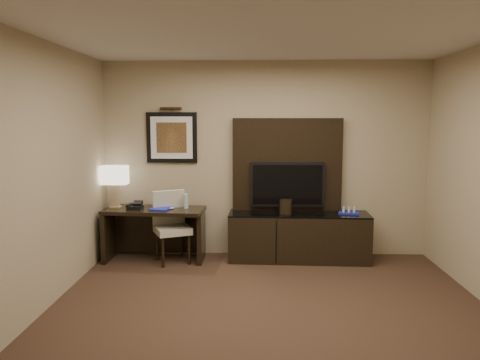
{
  "coord_description": "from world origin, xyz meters",
  "views": [
    {
      "loc": [
        -0.16,
        -4.0,
        1.93
      ],
      "look_at": [
        -0.33,
        1.8,
        1.15
      ],
      "focal_mm": 35.0,
      "sensor_mm": 36.0,
      "label": 1
    }
  ],
  "objects_px": {
    "tv": "(287,184)",
    "desk_phone": "(135,206)",
    "minibar_tray": "(349,210)",
    "table_lamp": "(115,185)",
    "water_bottle": "(186,201)",
    "ice_bucket": "(286,207)",
    "credenza": "(298,237)",
    "desk_chair": "(172,229)",
    "desk": "(155,234)"
  },
  "relations": [
    {
      "from": "tv",
      "to": "table_lamp",
      "type": "height_order",
      "value": "same"
    },
    {
      "from": "desk_phone",
      "to": "minibar_tray",
      "type": "bearing_deg",
      "value": 4.84
    },
    {
      "from": "tv",
      "to": "table_lamp",
      "type": "xyz_separation_m",
      "value": [
        -2.35,
        -0.12,
        -0.0
      ]
    },
    {
      "from": "tv",
      "to": "desk_chair",
      "type": "height_order",
      "value": "tv"
    },
    {
      "from": "credenza",
      "to": "table_lamp",
      "type": "xyz_separation_m",
      "value": [
        -2.5,
        0.02,
        0.69
      ]
    },
    {
      "from": "desk",
      "to": "table_lamp",
      "type": "height_order",
      "value": "table_lamp"
    },
    {
      "from": "water_bottle",
      "to": "desk_phone",
      "type": "bearing_deg",
      "value": -172.67
    },
    {
      "from": "credenza",
      "to": "water_bottle",
      "type": "height_order",
      "value": "water_bottle"
    },
    {
      "from": "water_bottle",
      "to": "minibar_tray",
      "type": "distance_m",
      "value": 2.19
    },
    {
      "from": "tv",
      "to": "credenza",
      "type": "bearing_deg",
      "value": -42.69
    },
    {
      "from": "table_lamp",
      "to": "ice_bucket",
      "type": "height_order",
      "value": "table_lamp"
    },
    {
      "from": "tv",
      "to": "desk_phone",
      "type": "relative_size",
      "value": 5.27
    },
    {
      "from": "desk_chair",
      "to": "table_lamp",
      "type": "distance_m",
      "value": 1.0
    },
    {
      "from": "table_lamp",
      "to": "minibar_tray",
      "type": "xyz_separation_m",
      "value": [
        3.16,
        -0.05,
        -0.32
      ]
    },
    {
      "from": "table_lamp",
      "to": "desk_phone",
      "type": "relative_size",
      "value": 3.21
    },
    {
      "from": "desk_chair",
      "to": "tv",
      "type": "bearing_deg",
      "value": -13.4
    },
    {
      "from": "table_lamp",
      "to": "ice_bucket",
      "type": "bearing_deg",
      "value": -1.31
    },
    {
      "from": "credenza",
      "to": "ice_bucket",
      "type": "height_order",
      "value": "ice_bucket"
    },
    {
      "from": "minibar_tray",
      "to": "credenza",
      "type": "bearing_deg",
      "value": 177.86
    },
    {
      "from": "desk",
      "to": "minibar_tray",
      "type": "xyz_separation_m",
      "value": [
        2.62,
        0.03,
        0.34
      ]
    },
    {
      "from": "desk",
      "to": "credenza",
      "type": "height_order",
      "value": "desk"
    },
    {
      "from": "desk",
      "to": "credenza",
      "type": "distance_m",
      "value": 1.95
    },
    {
      "from": "minibar_tray",
      "to": "table_lamp",
      "type": "bearing_deg",
      "value": 179.13
    },
    {
      "from": "tv",
      "to": "desk_chair",
      "type": "bearing_deg",
      "value": -169.0
    },
    {
      "from": "desk_chair",
      "to": "water_bottle",
      "type": "height_order",
      "value": "desk_chair"
    },
    {
      "from": "tv",
      "to": "desk_phone",
      "type": "xyz_separation_m",
      "value": [
        -2.04,
        -0.25,
        -0.26
      ]
    },
    {
      "from": "water_bottle",
      "to": "ice_bucket",
      "type": "relative_size",
      "value": 1.04
    },
    {
      "from": "minibar_tray",
      "to": "tv",
      "type": "bearing_deg",
      "value": 168.57
    },
    {
      "from": "desk_chair",
      "to": "ice_bucket",
      "type": "distance_m",
      "value": 1.54
    },
    {
      "from": "ice_bucket",
      "to": "credenza",
      "type": "bearing_deg",
      "value": 9.33
    },
    {
      "from": "desk_phone",
      "to": "minibar_tray",
      "type": "xyz_separation_m",
      "value": [
        2.86,
        0.08,
        -0.06
      ]
    },
    {
      "from": "tv",
      "to": "desk_phone",
      "type": "bearing_deg",
      "value": -173.13
    },
    {
      "from": "table_lamp",
      "to": "water_bottle",
      "type": "height_order",
      "value": "table_lamp"
    },
    {
      "from": "desk",
      "to": "table_lamp",
      "type": "distance_m",
      "value": 0.86
    },
    {
      "from": "table_lamp",
      "to": "minibar_tray",
      "type": "height_order",
      "value": "table_lamp"
    },
    {
      "from": "credenza",
      "to": "desk_chair",
      "type": "bearing_deg",
      "value": -172.66
    },
    {
      "from": "credenza",
      "to": "desk_chair",
      "type": "xyz_separation_m",
      "value": [
        -1.69,
        -0.16,
        0.13
      ]
    },
    {
      "from": "tv",
      "to": "water_bottle",
      "type": "distance_m",
      "value": 1.4
    },
    {
      "from": "table_lamp",
      "to": "water_bottle",
      "type": "relative_size",
      "value": 3.09
    },
    {
      "from": "ice_bucket",
      "to": "desk",
      "type": "bearing_deg",
      "value": -179.35
    },
    {
      "from": "desk_chair",
      "to": "desk_phone",
      "type": "height_order",
      "value": "desk_chair"
    },
    {
      "from": "desk",
      "to": "minibar_tray",
      "type": "bearing_deg",
      "value": 5.0
    },
    {
      "from": "desk_chair",
      "to": "minibar_tray",
      "type": "bearing_deg",
      "value": -21.13
    },
    {
      "from": "credenza",
      "to": "desk",
      "type": "bearing_deg",
      "value": -176.57
    },
    {
      "from": "table_lamp",
      "to": "water_bottle",
      "type": "bearing_deg",
      "value": -2.55
    },
    {
      "from": "tv",
      "to": "ice_bucket",
      "type": "distance_m",
      "value": 0.33
    },
    {
      "from": "desk_chair",
      "to": "table_lamp",
      "type": "xyz_separation_m",
      "value": [
        -0.81,
        0.18,
        0.56
      ]
    },
    {
      "from": "ice_bucket",
      "to": "water_bottle",
      "type": "bearing_deg",
      "value": 179.58
    },
    {
      "from": "desk_phone",
      "to": "table_lamp",
      "type": "bearing_deg",
      "value": 159.97
    },
    {
      "from": "desk",
      "to": "ice_bucket",
      "type": "bearing_deg",
      "value": 5.1
    }
  ]
}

